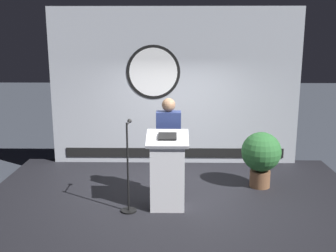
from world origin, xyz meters
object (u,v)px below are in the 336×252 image
(podium, at_px, (168,172))
(potted_plant, at_px, (261,155))
(microphone_stand, at_px, (129,180))
(speaker_person, at_px, (169,147))

(podium, distance_m, potted_plant, 1.88)
(podium, distance_m, microphone_stand, 0.61)
(podium, relative_size, potted_plant, 1.22)
(speaker_person, bearing_deg, potted_plant, 15.53)
(speaker_person, xyz_separation_m, potted_plant, (1.63, 0.45, -0.25))
(speaker_person, distance_m, microphone_stand, 0.91)
(speaker_person, height_order, microphone_stand, speaker_person)
(speaker_person, relative_size, potted_plant, 1.67)
(speaker_person, bearing_deg, podium, -91.18)
(podium, xyz_separation_m, speaker_person, (0.01, 0.48, 0.27))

